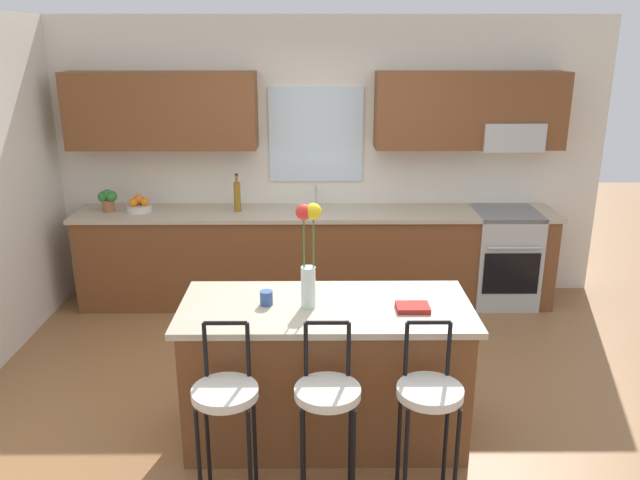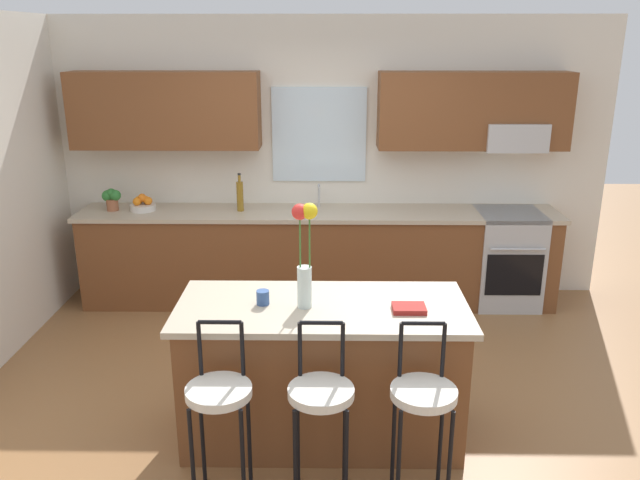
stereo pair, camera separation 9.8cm
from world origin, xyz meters
The scene contains 15 objects.
ground_plane centered at (0.00, 0.00, 0.00)m, with size 14.00×14.00×0.00m, color olive.
back_wall_assembly centered at (0.03, 1.98, 1.51)m, with size 5.60×0.50×2.70m.
counter_run centered at (0.00, 1.70, 0.47)m, with size 4.56×0.64×0.92m.
sink_faucet centered at (0.00, 1.84, 1.06)m, with size 0.02×0.13×0.23m.
oven_range centered at (1.81, 1.68, 0.46)m, with size 0.60×0.64×0.92m.
kitchen_island centered at (0.05, -0.52, 0.46)m, with size 1.81×0.81×0.92m.
bar_stool_near centered at (-0.50, -1.13, 0.64)m, with size 0.36×0.36×1.04m.
bar_stool_middle centered at (0.05, -1.13, 0.64)m, with size 0.36×0.36×1.04m.
bar_stool_far centered at (0.60, -1.13, 0.64)m, with size 0.36×0.36×1.04m.
flower_vase centered at (-0.05, -0.54, 1.27)m, with size 0.15×0.10×0.66m.
mug_ceramic centered at (-0.31, -0.51, 0.97)m, with size 0.08×0.08×0.09m, color #33518C.
cookbook centered at (0.58, -0.60, 0.94)m, with size 0.20×0.15×0.03m, color maroon.
fruit_bowl_oranges centered at (-1.68, 1.70, 0.98)m, with size 0.24×0.24×0.16m.
bottle_olive_oil centered at (-0.74, 1.70, 1.07)m, with size 0.06×0.06×0.36m.
potted_plant_small centered at (-1.97, 1.70, 1.04)m, with size 0.19×0.13×0.21m.
Camera 1 is at (-0.01, -4.12, 2.50)m, focal length 35.62 mm.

